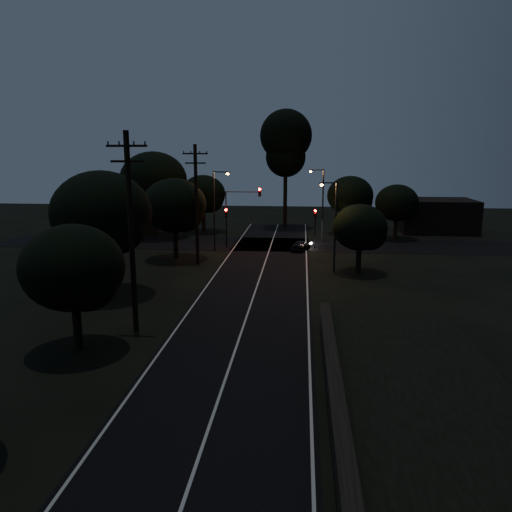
{
  "coord_description": "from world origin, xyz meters",
  "views": [
    {
      "loc": [
        3.25,
        -11.05,
        9.96
      ],
      "look_at": [
        0.0,
        24.0,
        2.5
      ],
      "focal_mm": 35.0,
      "sensor_mm": 36.0,
      "label": 1
    }
  ],
  "objects_px": {
    "utility_pole_far": "(196,203)",
    "car": "(301,245)",
    "streetlight_c": "(333,220)",
    "streetlight_a": "(216,205)",
    "streetlight_b": "(321,200)",
    "utility_pole_mid": "(131,230)",
    "signal_left": "(226,220)",
    "signal_mast": "(242,206)",
    "tall_pine": "(286,143)",
    "signal_right": "(315,222)"
  },
  "relations": [
    {
      "from": "streetlight_a",
      "to": "streetlight_b",
      "type": "bearing_deg",
      "value": 29.48
    },
    {
      "from": "tall_pine",
      "to": "signal_mast",
      "type": "height_order",
      "value": "tall_pine"
    },
    {
      "from": "utility_pole_far",
      "to": "signal_right",
      "type": "bearing_deg",
      "value": 37.0
    },
    {
      "from": "tall_pine",
      "to": "streetlight_c",
      "type": "xyz_separation_m",
      "value": [
        4.83,
        -25.0,
        -6.62
      ]
    },
    {
      "from": "streetlight_a",
      "to": "streetlight_b",
      "type": "distance_m",
      "value": 12.19
    },
    {
      "from": "utility_pole_far",
      "to": "streetlight_c",
      "type": "distance_m",
      "value": 12.05
    },
    {
      "from": "tall_pine",
      "to": "streetlight_b",
      "type": "distance_m",
      "value": 13.4
    },
    {
      "from": "streetlight_b",
      "to": "car",
      "type": "bearing_deg",
      "value": -112.26
    },
    {
      "from": "tall_pine",
      "to": "signal_right",
      "type": "height_order",
      "value": "tall_pine"
    },
    {
      "from": "signal_left",
      "to": "streetlight_a",
      "type": "relative_size",
      "value": 0.51
    },
    {
      "from": "streetlight_c",
      "to": "streetlight_a",
      "type": "bearing_deg",
      "value": 144.31
    },
    {
      "from": "car",
      "to": "signal_right",
      "type": "bearing_deg",
      "value": -121.55
    },
    {
      "from": "signal_left",
      "to": "streetlight_c",
      "type": "height_order",
      "value": "streetlight_c"
    },
    {
      "from": "streetlight_b",
      "to": "car",
      "type": "height_order",
      "value": "streetlight_b"
    },
    {
      "from": "utility_pole_far",
      "to": "car",
      "type": "distance_m",
      "value": 12.5
    },
    {
      "from": "streetlight_c",
      "to": "signal_left",
      "type": "bearing_deg",
      "value": 136.24
    },
    {
      "from": "tall_pine",
      "to": "signal_left",
      "type": "height_order",
      "value": "tall_pine"
    },
    {
      "from": "streetlight_b",
      "to": "utility_pole_far",
      "type": "bearing_deg",
      "value": -133.3
    },
    {
      "from": "streetlight_c",
      "to": "utility_pole_far",
      "type": "bearing_deg",
      "value": 170.4
    },
    {
      "from": "streetlight_c",
      "to": "streetlight_b",
      "type": "bearing_deg",
      "value": 92.14
    },
    {
      "from": "signal_mast",
      "to": "car",
      "type": "xyz_separation_m",
      "value": [
        6.11,
        -1.14,
        -3.81
      ]
    },
    {
      "from": "signal_right",
      "to": "streetlight_c",
      "type": "distance_m",
      "value": 10.18
    },
    {
      "from": "signal_mast",
      "to": "car",
      "type": "relative_size",
      "value": 2.01
    },
    {
      "from": "utility_pole_mid",
      "to": "signal_left",
      "type": "height_order",
      "value": "utility_pole_mid"
    },
    {
      "from": "utility_pole_mid",
      "to": "utility_pole_far",
      "type": "relative_size",
      "value": 1.05
    },
    {
      "from": "signal_right",
      "to": "streetlight_a",
      "type": "bearing_deg",
      "value": -168.66
    },
    {
      "from": "utility_pole_far",
      "to": "streetlight_c",
      "type": "relative_size",
      "value": 1.4
    },
    {
      "from": "utility_pole_far",
      "to": "car",
      "type": "bearing_deg",
      "value": 36.68
    },
    {
      "from": "signal_mast",
      "to": "utility_pole_far",
      "type": "bearing_deg",
      "value": -111.11
    },
    {
      "from": "signal_left",
      "to": "streetlight_c",
      "type": "relative_size",
      "value": 0.55
    },
    {
      "from": "signal_right",
      "to": "streetlight_a",
      "type": "relative_size",
      "value": 0.51
    },
    {
      "from": "streetlight_c",
      "to": "car",
      "type": "xyz_separation_m",
      "value": [
        -2.63,
        8.85,
        -3.82
      ]
    },
    {
      "from": "signal_left",
      "to": "streetlight_a",
      "type": "bearing_deg",
      "value": -109.59
    },
    {
      "from": "signal_left",
      "to": "signal_mast",
      "type": "relative_size",
      "value": 0.66
    },
    {
      "from": "utility_pole_mid",
      "to": "streetlight_c",
      "type": "distance_m",
      "value": 19.15
    },
    {
      "from": "tall_pine",
      "to": "streetlight_a",
      "type": "xyz_separation_m",
      "value": [
        -6.31,
        -17.0,
        -6.33
      ]
    },
    {
      "from": "utility_pole_mid",
      "to": "streetlight_a",
      "type": "distance_m",
      "value": 23.04
    },
    {
      "from": "signal_left",
      "to": "signal_mast",
      "type": "xyz_separation_m",
      "value": [
        1.69,
        0.0,
        1.5
      ]
    },
    {
      "from": "streetlight_c",
      "to": "signal_mast",
      "type": "bearing_deg",
      "value": 131.19
    },
    {
      "from": "tall_pine",
      "to": "car",
      "type": "xyz_separation_m",
      "value": [
        2.2,
        -16.15,
        -10.44
      ]
    },
    {
      "from": "tall_pine",
      "to": "car",
      "type": "bearing_deg",
      "value": -82.24
    },
    {
      "from": "utility_pole_mid",
      "to": "signal_mast",
      "type": "relative_size",
      "value": 1.76
    },
    {
      "from": "utility_pole_far",
      "to": "tall_pine",
      "type": "height_order",
      "value": "tall_pine"
    },
    {
      "from": "utility_pole_mid",
      "to": "streetlight_b",
      "type": "xyz_separation_m",
      "value": [
        11.31,
        29.0,
        -1.1
      ]
    },
    {
      "from": "tall_pine",
      "to": "signal_right",
      "type": "xyz_separation_m",
      "value": [
        3.6,
        -15.01,
        -8.13
      ]
    },
    {
      "from": "signal_right",
      "to": "streetlight_a",
      "type": "distance_m",
      "value": 10.26
    },
    {
      "from": "utility_pole_mid",
      "to": "car",
      "type": "relative_size",
      "value": 3.53
    },
    {
      "from": "tall_pine",
      "to": "streetlight_a",
      "type": "relative_size",
      "value": 1.9
    },
    {
      "from": "streetlight_a",
      "to": "car",
      "type": "xyz_separation_m",
      "value": [
        8.51,
        0.85,
        -4.1
      ]
    },
    {
      "from": "tall_pine",
      "to": "utility_pole_mid",
      "type": "bearing_deg",
      "value": -99.93
    }
  ]
}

